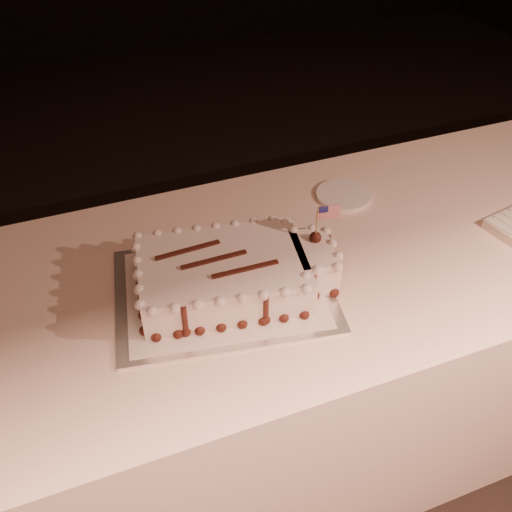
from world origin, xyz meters
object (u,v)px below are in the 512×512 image
object	(u,v)px
cake_board	(224,290)
banquet_table	(334,344)
sheet_cake	(234,273)
side_plate	(343,195)

from	to	relation	value
cake_board	banquet_table	bearing A→B (deg)	16.53
sheet_cake	side_plate	size ratio (longest dim) A/B	3.15
banquet_table	side_plate	distance (m)	0.44
cake_board	side_plate	world-z (taller)	side_plate
sheet_cake	cake_board	bearing A→B (deg)	170.96
banquet_table	cake_board	bearing A→B (deg)	-172.93
cake_board	sheet_cake	bearing A→B (deg)	0.41
banquet_table	side_plate	xyz separation A→B (m)	(0.09, 0.20, 0.38)
side_plate	cake_board	bearing A→B (deg)	-151.04
sheet_cake	side_plate	distance (m)	0.48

